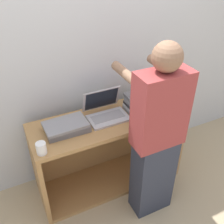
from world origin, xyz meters
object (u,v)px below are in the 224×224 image
laptop_stack_left (67,127)px  person (156,139)px  laptop_stack_right (146,102)px  laptop_open (106,112)px  mug (41,148)px

laptop_stack_left → person: 0.73m
laptop_stack_left → laptop_stack_right: bearing=-0.2°
laptop_open → laptop_stack_left: 0.38m
laptop_stack_right → mug: (-1.00, -0.18, -0.03)m
laptop_stack_right → mug: bearing=-169.7°
person → mug: (-0.84, 0.25, 0.03)m
person → mug: bearing=163.8°
laptop_stack_left → laptop_stack_right: 0.76m
laptop_stack_right → mug: 1.02m
laptop_open → mug: (-0.63, -0.23, -0.00)m
person → laptop_stack_right: bearing=69.5°
person → mug: 0.88m
laptop_stack_left → mug: size_ratio=3.84×
laptop_open → laptop_stack_left: laptop_open is taller
laptop_stack_right → person: size_ratio=0.23×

